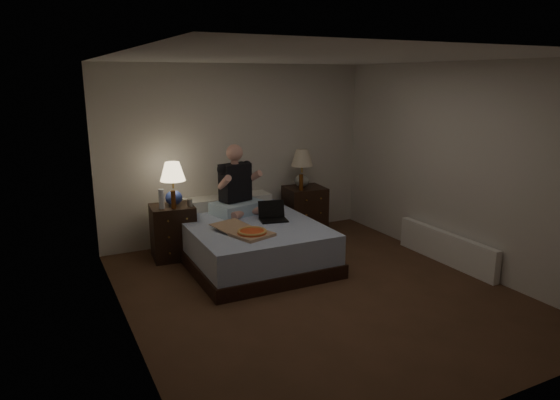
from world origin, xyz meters
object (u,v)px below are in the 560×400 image
soda_can (190,203)px  water_bottle (161,199)px  lamp_left (173,184)px  person (237,180)px  laptop (274,212)px  bed (249,241)px  nightstand_left (173,232)px  lamp_right (302,168)px  pizza_box (252,233)px  beer_bottle_right (301,182)px  nightstand_right (305,211)px  radiator (446,248)px  beer_bottle_left (173,200)px

soda_can → water_bottle: bearing=169.3°
lamp_left → person: 0.84m
lamp_left → laptop: size_ratio=1.65×
bed → water_bottle: size_ratio=8.41×
nightstand_left → lamp_right: (2.00, 0.14, 0.65)m
pizza_box → beer_bottle_right: bearing=22.9°
nightstand_right → lamp_left: lamp_left is taller
bed → person: size_ratio=2.26×
bed → radiator: 2.52m
bed → nightstand_left: nightstand_left is taller
beer_bottle_left → beer_bottle_right: beer_bottle_right is taller
nightstand_right → lamp_right: bearing=138.0°
laptop → pizza_box: (-0.49, -0.44, -0.08)m
soda_can → laptop: (0.93, -0.53, -0.11)m
nightstand_left → water_bottle: size_ratio=2.81×
water_bottle → pizza_box: water_bottle is taller
bed → beer_bottle_left: bearing=155.7°
nightstand_right → soda_can: soda_can is taller
nightstand_left → lamp_left: (0.04, 0.04, 0.63)m
bed → nightstand_right: size_ratio=2.90×
bed → lamp_left: 1.22m
water_bottle → beer_bottle_right: size_ratio=1.09×
beer_bottle_right → person: person is taller
water_bottle → beer_bottle_right: 2.03m
bed → nightstand_left: bearing=147.8°
water_bottle → beer_bottle_right: (2.03, 0.04, 0.01)m
water_bottle → laptop: size_ratio=0.74×
bed → radiator: size_ratio=1.31×
nightstand_right → laptop: laptop is taller
bed → lamp_right: 1.54m
nightstand_left → nightstand_right: (2.03, 0.10, 0.01)m
bed → radiator: bed is taller
soda_can → beer_bottle_right: size_ratio=0.43×
lamp_right → radiator: 2.31m
bed → person: bearing=87.0°
bed → laptop: laptop is taller
soda_can → laptop: soda_can is taller
bed → laptop: size_ratio=6.18×
beer_bottle_left → radiator: size_ratio=0.14×
lamp_right → water_bottle: 2.16m
beer_bottle_left → radiator: bearing=-27.7°
beer_bottle_left → pizza_box: beer_bottle_left is taller
bed → beer_bottle_left: beer_bottle_left is taller
laptop → nightstand_right: bearing=52.6°
lamp_right → beer_bottle_left: bearing=-171.9°
nightstand_left → beer_bottle_right: size_ratio=3.05×
bed → water_bottle: bearing=155.4°
bed → radiator: (2.21, -1.21, -0.06)m
laptop → radiator: 2.25m
nightstand_right → water_bottle: (-2.18, -0.18, 0.46)m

